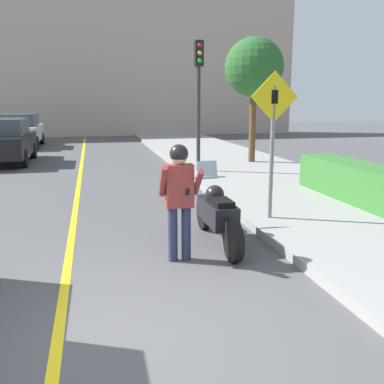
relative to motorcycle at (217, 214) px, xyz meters
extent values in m
plane|color=#4C4C4F|center=(-1.79, -2.64, -0.50)|extent=(80.00, 80.00, 0.00)
cube|color=gray|center=(3.01, 1.36, -0.43)|extent=(4.40, 44.00, 0.15)
cube|color=yellow|center=(-2.39, 3.36, -0.50)|extent=(0.12, 36.00, 0.01)
cube|color=#B2A38E|center=(-1.79, 23.36, 4.14)|extent=(28.00, 1.20, 9.29)
cylinder|color=black|center=(0.00, -0.86, -0.20)|extent=(0.14, 0.62, 0.62)
cylinder|color=black|center=(0.00, 0.84, -0.20)|extent=(0.14, 0.62, 0.62)
cube|color=black|center=(0.00, -0.01, 0.03)|extent=(0.40, 1.17, 0.36)
sphere|color=black|center=(0.00, 0.15, 0.29)|extent=(0.32, 0.32, 0.32)
cube|color=black|center=(0.00, -0.28, 0.25)|extent=(0.28, 0.48, 0.10)
cylinder|color=silver|center=(0.00, 0.57, 0.51)|extent=(0.62, 0.03, 0.03)
cube|color=silver|center=(0.00, 0.65, 0.63)|extent=(0.36, 0.12, 0.31)
cylinder|color=#282D4C|center=(-0.86, -0.63, -0.09)|extent=(0.14, 0.14, 0.82)
cylinder|color=#282D4C|center=(-0.66, -0.63, -0.09)|extent=(0.14, 0.14, 0.82)
cube|color=maroon|center=(-0.76, -0.63, 0.63)|extent=(0.40, 0.22, 0.63)
cylinder|color=maroon|center=(-1.01, -0.73, 0.72)|extent=(0.09, 0.38, 0.49)
cylinder|color=maroon|center=(-0.51, -0.75, 0.69)|extent=(0.09, 0.44, 0.44)
sphere|color=tan|center=(-0.76, -0.63, 1.05)|extent=(0.23, 0.23, 0.23)
sphere|color=black|center=(-0.76, -0.63, 1.10)|extent=(0.27, 0.27, 0.27)
cube|color=black|center=(-0.70, -0.91, 0.60)|extent=(0.06, 0.05, 0.11)
cylinder|color=slate|center=(1.28, 0.80, 0.87)|extent=(0.08, 0.08, 2.45)
cube|color=yellow|center=(1.28, 0.78, 1.90)|extent=(0.91, 0.02, 0.91)
cube|color=black|center=(1.28, 0.76, 1.90)|extent=(0.12, 0.01, 0.24)
cylinder|color=#2D2D30|center=(1.31, 6.56, 1.63)|extent=(0.12, 0.12, 3.97)
cube|color=black|center=(1.31, 6.54, 3.23)|extent=(0.26, 0.22, 0.76)
sphere|color=red|center=(1.31, 6.42, 3.45)|extent=(0.14, 0.14, 0.14)
sphere|color=gold|center=(1.31, 6.42, 3.23)|extent=(0.14, 0.14, 0.14)
sphere|color=green|center=(1.31, 6.42, 3.01)|extent=(0.14, 0.14, 0.14)
cube|color=#33702D|center=(3.81, 1.84, 0.05)|extent=(0.90, 3.63, 0.81)
cylinder|color=brown|center=(3.70, 8.10, 0.95)|extent=(0.24, 0.24, 2.62)
sphere|color=#285B28|center=(3.70, 8.10, 2.98)|extent=(2.07, 2.07, 2.07)
cylinder|color=black|center=(-4.35, 12.08, -0.18)|extent=(0.22, 0.64, 0.64)
cylinder|color=black|center=(-4.35, 9.48, -0.18)|extent=(0.22, 0.64, 0.64)
cube|color=black|center=(-5.18, 10.78, 0.20)|extent=(1.80, 4.20, 0.76)
cube|color=#38424C|center=(-5.18, 10.61, 0.88)|extent=(1.58, 2.18, 0.60)
cylinder|color=black|center=(-6.29, 18.10, -0.18)|extent=(0.22, 0.64, 0.64)
cylinder|color=black|center=(-4.64, 18.10, -0.18)|extent=(0.22, 0.64, 0.64)
cylinder|color=black|center=(-6.29, 15.50, -0.18)|extent=(0.22, 0.64, 0.64)
cylinder|color=black|center=(-4.64, 15.50, -0.18)|extent=(0.22, 0.64, 0.64)
cube|color=white|center=(-5.47, 16.80, 0.20)|extent=(1.80, 4.20, 0.76)
cube|color=#38424C|center=(-5.47, 16.63, 0.88)|extent=(1.58, 2.18, 0.60)
camera|label=1|loc=(-1.96, -6.56, 1.84)|focal=40.00mm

